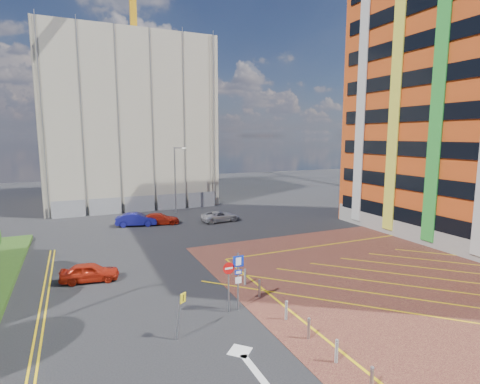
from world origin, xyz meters
TOP-DOWN VIEW (x-y plane):
  - ground at (0.00, 0.00)m, footprint 140.00×140.00m
  - forecourt at (14.00, 0.00)m, footprint 26.00×26.00m
  - lamp_back at (4.08, 28.00)m, footprint 1.53×0.16m
  - sign_cluster at (0.30, 0.98)m, footprint 1.17×0.12m
  - warning_sign at (-3.10, -0.60)m, footprint 0.60×0.39m
  - bollard_row at (2.30, -1.67)m, footprint 0.14×11.14m
  - construction_building at (0.00, 40.00)m, footprint 21.20×19.20m
  - tower_crane at (2.00, 39.44)m, footprint 1.60×35.00m
  - construction_fence at (1.00, 30.00)m, footprint 21.60×0.06m
  - car_red_left at (-6.62, 8.61)m, footprint 3.77×1.98m
  - car_blue_back at (-1.50, 22.83)m, footprint 4.41×2.44m
  - car_red_back at (0.86, 22.55)m, footprint 4.35×2.51m
  - car_silver_back at (7.19, 21.11)m, footprint 4.42×2.30m

SIDE VIEW (x-z plane):
  - ground at x=0.00m, z-range 0.00..0.00m
  - forecourt at x=14.00m, z-range 0.00..0.02m
  - bollard_row at x=2.30m, z-range 0.02..0.92m
  - car_red_back at x=0.86m, z-range 0.00..1.19m
  - car_silver_back at x=7.19m, z-range 0.00..1.19m
  - car_red_left at x=-6.62m, z-range 0.00..1.22m
  - car_blue_back at x=-1.50m, z-range 0.00..1.38m
  - construction_fence at x=1.00m, z-range 0.00..2.00m
  - warning_sign at x=-3.10m, z-range 0.30..2.55m
  - sign_cluster at x=0.30m, z-range 0.35..3.55m
  - lamp_back at x=4.08m, z-range 0.36..8.36m
  - construction_building at x=0.00m, z-range 0.00..22.00m
  - tower_crane at x=2.00m, z-range 8.15..43.55m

